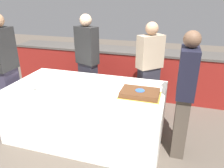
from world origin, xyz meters
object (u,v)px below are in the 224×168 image
Objects in this scene: person_seated_left at (6,70)px; person_standing_back at (88,63)px; cake at (140,93)px; person_cutting_cake at (149,71)px; wine_glass at (33,84)px; plate_stack at (46,84)px; person_seated_right at (184,95)px.

person_standing_back is at bearing -51.28° from person_seated_left.
cake is 0.31× the size of person_standing_back.
wine_glass is at bearing -4.41° from person_cutting_cake.
person_seated_right is (1.84, 0.09, 0.04)m from plate_stack.
wine_glass reaches higher than plate_stack.
person_seated_right reaches higher than wine_glass.
plate_stack is 0.12× the size of person_cutting_cake.
plate_stack is at bearing -96.84° from person_seated_left.
person_cutting_cake is at bearing 33.73° from plate_stack.
person_standing_back is (0.26, 0.87, 0.08)m from plate_stack.
cake is 1.39m from wine_glass.
person_standing_back is at bearing 142.11° from cake.
person_seated_left is (-2.03, -0.79, 0.08)m from person_cutting_cake.
person_cutting_cake is at bearing -68.82° from person_seated_left.
cake is at bearing -86.82° from person_seated_right.
person_standing_back reaches higher than person_seated_right.
wine_glass is 1.75m from person_cutting_cake.
person_seated_right is 1.77m from person_standing_back.
cake is 0.30× the size of person_seated_left.
person_seated_left is 1.03× the size of person_standing_back.
wine_glass is at bearing 95.49° from person_standing_back.
person_seated_left is (-2.03, 0.03, 0.10)m from cake.
person_cutting_cake is 0.95m from person_seated_right.
cake is 0.33× the size of person_cutting_cake.
person_seated_left reaches higher than plate_stack.
person_standing_back is at bearing -116.46° from person_seated_right.
person_standing_back is at bearing 74.64° from wine_glass.
plate_stack is at bearing -87.30° from person_seated_right.
cake is 0.82m from person_cutting_cake.
person_standing_back is (0.98, 0.79, -0.03)m from person_seated_left.
person_seated_left is at bearing 155.04° from wine_glass.
person_seated_left is 1.26m from person_standing_back.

